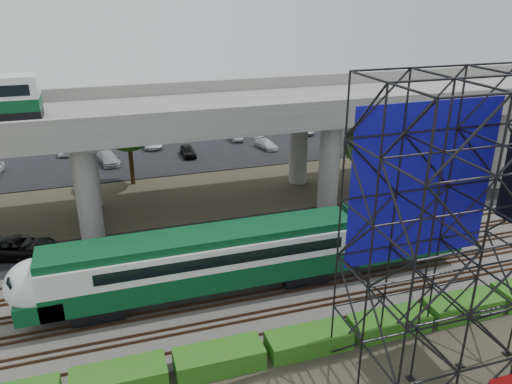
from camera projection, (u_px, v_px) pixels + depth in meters
name	position (u px, v px, depth m)	size (l,w,h in m)	color
ground	(266.00, 307.00, 30.83)	(140.00, 140.00, 0.00)	#474233
ballast_bed	(256.00, 289.00, 32.56)	(90.00, 12.00, 0.20)	slate
service_road	(224.00, 233.00, 40.07)	(90.00, 5.00, 0.08)	black
parking_lot	(177.00, 150.00, 60.80)	(90.00, 18.00, 0.08)	black
harbor_water	(154.00, 111.00, 80.21)	(140.00, 40.00, 0.03)	#486A76
rail_tracks	(256.00, 286.00, 32.49)	(90.00, 9.52, 0.16)	#472D1E
commuter_train	(237.00, 254.00, 31.16)	(29.30, 3.06, 4.30)	black
overpass	(189.00, 119.00, 41.45)	(80.00, 12.00, 12.40)	#9E9B93
scaffold_tower	(458.00, 243.00, 22.79)	(9.36, 6.36, 15.00)	black
hedge_strip	(309.00, 340.00, 27.11)	(34.60, 1.80, 1.20)	#255814
trees	(152.00, 152.00, 41.67)	(40.94, 16.94, 7.69)	#382314
suv	(18.00, 247.00, 36.22)	(2.52, 5.47, 1.52)	black
parked_cars	(174.00, 146.00, 60.11)	(39.22, 9.69, 1.31)	silver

